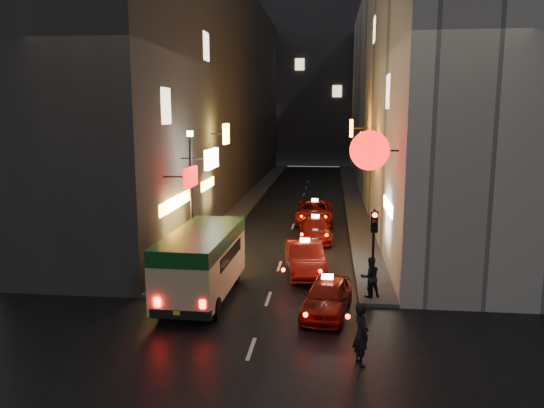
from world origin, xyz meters
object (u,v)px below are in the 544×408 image
(traffic_light, at_px, (374,235))
(taxi_near, at_px, (327,294))
(minibus, at_px, (202,256))
(lamp_post, at_px, (191,187))
(pedestrian_crossing, at_px, (361,330))

(traffic_light, bearing_deg, taxi_near, -143.03)
(minibus, distance_m, lamp_post, 5.40)
(taxi_near, height_order, traffic_light, traffic_light)
(pedestrian_crossing, xyz_separation_m, traffic_light, (0.70, 5.12, 1.63))
(taxi_near, xyz_separation_m, lamp_post, (-6.50, 5.81, 2.96))
(minibus, bearing_deg, pedestrian_crossing, -39.96)
(taxi_near, distance_m, pedestrian_crossing, 3.98)
(pedestrian_crossing, bearing_deg, lamp_post, 18.29)
(pedestrian_crossing, height_order, traffic_light, traffic_light)
(taxi_near, height_order, lamp_post, lamp_post)
(taxi_near, relative_size, traffic_light, 1.44)
(minibus, relative_size, pedestrian_crossing, 2.99)
(minibus, bearing_deg, lamp_post, 109.07)
(lamp_post, bearing_deg, traffic_light, -28.91)
(minibus, distance_m, traffic_light, 6.64)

